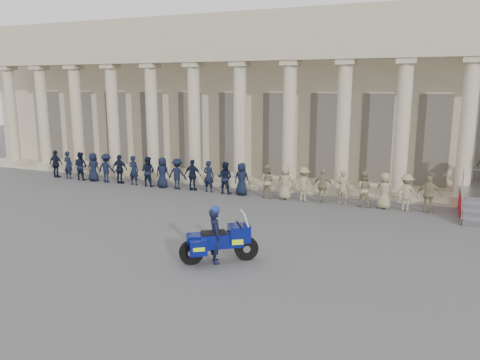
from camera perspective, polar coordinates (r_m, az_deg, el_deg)
name	(u,v)px	position (r m, az deg, el deg)	size (l,w,h in m)	color
ground	(187,233)	(16.75, -6.49, -6.47)	(90.00, 90.00, 0.00)	#48484B
building	(301,95)	(29.69, 7.41, 10.19)	(40.00, 12.50, 9.00)	tan
officer_rank	(216,177)	(22.68, -2.92, 0.37)	(20.53, 0.59, 1.56)	black
motorcycle	(220,241)	(13.85, -2.48, -7.41)	(2.03, 1.65, 1.52)	black
rider	(215,234)	(13.76, -3.02, -6.63)	(0.67, 0.72, 1.73)	black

